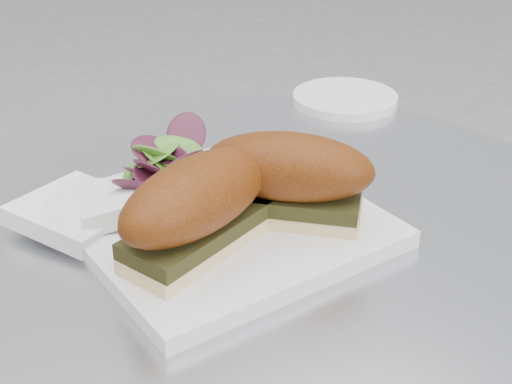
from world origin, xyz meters
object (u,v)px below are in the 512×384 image
(sandwich_left, at_px, (197,205))
(saucer, at_px, (345,99))
(sandwich_right, at_px, (288,176))
(plate, at_px, (221,221))

(sandwich_left, bearing_deg, saucer, 14.07)
(sandwich_left, height_order, sandwich_right, same)
(sandwich_left, bearing_deg, sandwich_right, -17.94)
(sandwich_left, distance_m, sandwich_right, 0.09)
(plate, distance_m, sandwich_left, 0.08)
(plate, bearing_deg, sandwich_right, -32.95)
(plate, relative_size, sandwich_right, 1.57)
(saucer, bearing_deg, sandwich_right, -131.33)
(sandwich_right, xyz_separation_m, saucer, (0.22, 0.25, -0.05))
(plate, xyz_separation_m, sandwich_right, (0.05, -0.03, 0.05))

